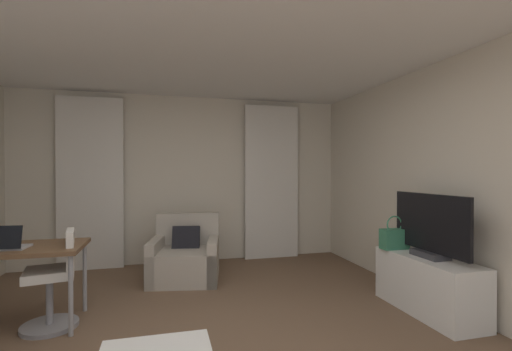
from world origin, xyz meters
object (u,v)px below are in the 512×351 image
object	(u,v)px
desk_chair	(55,284)
laptop	(6,244)
armchair	(185,258)
tv_flatscreen	(430,228)
tv_console	(428,285)
handbag_primary	(394,238)

from	to	relation	value
desk_chair	laptop	xyz separation A→B (m)	(-0.37, -0.05, 0.39)
desk_chair	laptop	distance (m)	0.54
armchair	laptop	xyz separation A→B (m)	(-1.61, -1.19, 0.51)
armchair	tv_flatscreen	distance (m)	2.95
armchair	tv_console	world-z (taller)	armchair
desk_chair	tv_flatscreen	size ratio (longest dim) A/B	0.89
tv_console	handbag_primary	distance (m)	0.58
armchair	laptop	world-z (taller)	laptop
desk_chair	armchair	bearing A→B (deg)	42.77
desk_chair	tv_flatscreen	xyz separation A→B (m)	(3.54, -0.61, 0.47)
tv_console	tv_flatscreen	distance (m)	0.58
armchair	desk_chair	size ratio (longest dim) A/B	1.13
desk_chair	tv_flatscreen	bearing A→B (deg)	-9.83
tv_console	tv_flatscreen	size ratio (longest dim) A/B	1.16
desk_chair	handbag_primary	world-z (taller)	handbag_primary
armchair	tv_flatscreen	world-z (taller)	tv_flatscreen
armchair	handbag_primary	size ratio (longest dim) A/B	2.70
armchair	tv_console	size ratio (longest dim) A/B	0.87
tv_flatscreen	handbag_primary	distance (m)	0.47
laptop	tv_console	xyz separation A→B (m)	(3.91, -0.54, -0.50)
laptop	handbag_primary	size ratio (longest dim) A/B	0.92
tv_flatscreen	handbag_primary	bearing A→B (deg)	103.34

